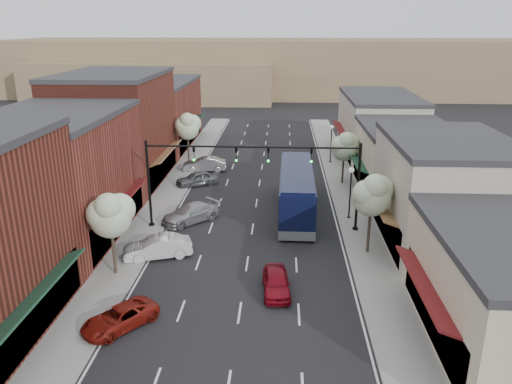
# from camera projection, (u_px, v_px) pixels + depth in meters

# --- Properties ---
(ground) EXTENTS (160.00, 160.00, 0.00)m
(ground) POSITION_uv_depth(u_px,v_px,m) (245.00, 278.00, 31.59)
(ground) COLOR black
(ground) RESTS_ON ground
(sidewalk_left) EXTENTS (2.80, 73.00, 0.15)m
(sidewalk_left) POSITION_uv_depth(u_px,v_px,m) (174.00, 185.00, 49.50)
(sidewalk_left) COLOR gray
(sidewalk_left) RESTS_ON ground
(sidewalk_right) EXTENTS (2.80, 73.00, 0.15)m
(sidewalk_right) POSITION_uv_depth(u_px,v_px,m) (345.00, 188.00, 48.65)
(sidewalk_right) COLOR gray
(sidewalk_right) RESTS_ON ground
(curb_left) EXTENTS (0.25, 73.00, 0.17)m
(curb_left) POSITION_uv_depth(u_px,v_px,m) (188.00, 186.00, 49.43)
(curb_left) COLOR gray
(curb_left) RESTS_ON ground
(curb_right) EXTENTS (0.25, 73.00, 0.17)m
(curb_right) POSITION_uv_depth(u_px,v_px,m) (330.00, 188.00, 48.72)
(curb_right) COLOR gray
(curb_right) RESTS_ON ground
(bldg_left_midnear) EXTENTS (10.14, 14.10, 9.40)m
(bldg_left_midnear) POSITION_uv_depth(u_px,v_px,m) (57.00, 177.00, 36.50)
(bldg_left_midnear) COLOR brown
(bldg_left_midnear) RESTS_ON ground
(bldg_left_midfar) EXTENTS (10.14, 14.10, 10.90)m
(bldg_left_midfar) POSITION_uv_depth(u_px,v_px,m) (117.00, 129.00, 49.51)
(bldg_left_midfar) COLOR maroon
(bldg_left_midfar) RESTS_ON ground
(bldg_left_far) EXTENTS (10.14, 18.10, 8.40)m
(bldg_left_far) POSITION_uv_depth(u_px,v_px,m) (157.00, 114.00, 65.05)
(bldg_left_far) COLOR brown
(bldg_left_far) RESTS_ON ground
(bldg_right_midnear) EXTENTS (9.14, 12.10, 7.90)m
(bldg_right_midnear) POSITION_uv_depth(u_px,v_px,m) (444.00, 193.00, 35.33)
(bldg_right_midnear) COLOR #B8AE9D
(bldg_right_midnear) RESTS_ON ground
(bldg_right_midfar) EXTENTS (9.14, 12.10, 6.40)m
(bldg_right_midfar) POSITION_uv_depth(u_px,v_px,m) (404.00, 160.00, 46.92)
(bldg_right_midfar) COLOR beige
(bldg_right_midfar) RESTS_ON ground
(bldg_right_far) EXTENTS (9.14, 16.10, 7.40)m
(bldg_right_far) POSITION_uv_depth(u_px,v_px,m) (378.00, 126.00, 60.01)
(bldg_right_far) COLOR #B8AE9D
(bldg_right_far) RESTS_ON ground
(hill_far) EXTENTS (120.00, 30.00, 12.00)m
(hill_far) POSITION_uv_depth(u_px,v_px,m) (274.00, 67.00, 114.84)
(hill_far) COLOR #7A6647
(hill_far) RESTS_ON ground
(hill_near) EXTENTS (50.00, 20.00, 8.00)m
(hill_near) POSITION_uv_depth(u_px,v_px,m) (154.00, 80.00, 105.38)
(hill_near) COLOR #7A6647
(hill_near) RESTS_ON ground
(signal_mast_right) EXTENTS (8.22, 0.46, 7.00)m
(signal_mast_right) POSITION_uv_depth(u_px,v_px,m) (327.00, 174.00, 37.40)
(signal_mast_right) COLOR black
(signal_mast_right) RESTS_ON ground
(signal_mast_left) EXTENTS (8.22, 0.46, 7.00)m
(signal_mast_left) POSITION_uv_depth(u_px,v_px,m) (179.00, 171.00, 37.97)
(signal_mast_left) COLOR black
(signal_mast_left) RESTS_ON ground
(tree_right_near) EXTENTS (2.85, 2.65, 5.95)m
(tree_right_near) POSITION_uv_depth(u_px,v_px,m) (373.00, 194.00, 33.48)
(tree_right_near) COLOR #47382B
(tree_right_near) RESTS_ON ground
(tree_right_far) EXTENTS (2.85, 2.65, 5.43)m
(tree_right_far) POSITION_uv_depth(u_px,v_px,m) (345.00, 146.00, 48.77)
(tree_right_far) COLOR #47382B
(tree_right_far) RESTS_ON ground
(tree_left_near) EXTENTS (2.85, 2.65, 5.69)m
(tree_left_near) POSITION_uv_depth(u_px,v_px,m) (110.00, 214.00, 30.61)
(tree_left_near) COLOR #47382B
(tree_left_near) RESTS_ON ground
(tree_left_far) EXTENTS (2.85, 2.65, 6.13)m
(tree_left_far) POSITION_uv_depth(u_px,v_px,m) (188.00, 126.00, 55.09)
(tree_left_far) COLOR #47382B
(tree_left_far) RESTS_ON ground
(lamp_post_near) EXTENTS (0.44, 0.44, 4.44)m
(lamp_post_near) POSITION_uv_depth(u_px,v_px,m) (351.00, 184.00, 40.17)
(lamp_post_near) COLOR black
(lamp_post_near) RESTS_ON ground
(lamp_post_far) EXTENTS (0.44, 0.44, 4.44)m
(lamp_post_far) POSITION_uv_depth(u_px,v_px,m) (331.00, 138.00, 56.73)
(lamp_post_far) COLOR black
(lamp_post_far) RESTS_ON ground
(coach_bus) EXTENTS (2.92, 12.59, 3.84)m
(coach_bus) POSITION_uv_depth(u_px,v_px,m) (296.00, 191.00, 41.85)
(coach_bus) COLOR black
(coach_bus) RESTS_ON ground
(red_hatchback) EXTENTS (1.88, 4.06, 1.35)m
(red_hatchback) POSITION_uv_depth(u_px,v_px,m) (276.00, 282.00, 29.71)
(red_hatchback) COLOR maroon
(red_hatchback) RESTS_ON ground
(parked_car_a) EXTENTS (4.11, 4.45, 1.16)m
(parked_car_a) POSITION_uv_depth(u_px,v_px,m) (120.00, 318.00, 26.29)
(parked_car_a) COLOR maroon
(parked_car_a) RESTS_ON ground
(parked_car_b) EXTENTS (4.90, 3.00, 1.52)m
(parked_car_b) POSITION_uv_depth(u_px,v_px,m) (158.00, 247.00, 34.17)
(parked_car_b) COLOR silver
(parked_car_b) RESTS_ON ground
(parked_car_c) EXTENTS (4.98, 5.02, 1.46)m
(parked_car_c) POSITION_uv_depth(u_px,v_px,m) (190.00, 213.00, 40.36)
(parked_car_c) COLOR #A0A0A5
(parked_car_c) RESTS_ON ground
(parked_car_d) EXTENTS (4.43, 3.54, 1.42)m
(parked_car_d) POSITION_uv_depth(u_px,v_px,m) (197.00, 179.00, 49.53)
(parked_car_d) COLOR #5A5D62
(parked_car_d) RESTS_ON ground
(parked_car_e) EXTENTS (4.82, 2.12, 1.54)m
(parked_car_e) POSITION_uv_depth(u_px,v_px,m) (205.00, 164.00, 54.34)
(parked_car_e) COLOR #96969B
(parked_car_e) RESTS_ON ground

